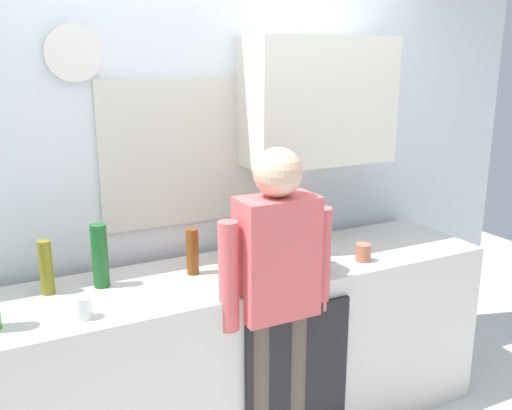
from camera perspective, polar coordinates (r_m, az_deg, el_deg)
name	(u,v)px	position (r m, az deg, el deg)	size (l,w,h in m)	color
kitchen_counter	(248,353)	(3.09, -0.82, -14.53)	(2.63, 0.64, 0.94)	beige
dishwasher_panel	(298,387)	(2.91, 4.17, -17.71)	(0.56, 0.02, 0.85)	black
back_wall_assembly	(226,170)	(3.14, -2.98, 3.48)	(4.23, 0.42, 2.60)	silver
coffee_maker	(298,243)	(2.82, 4.22, -3.77)	(0.20, 0.20, 0.33)	black
bottle_olive_oil	(46,267)	(2.73, -20.25, -5.87)	(0.06, 0.06, 0.25)	olive
bottle_amber_beer	(192,252)	(2.80, -6.37, -4.64)	(0.06, 0.06, 0.23)	brown
bottle_green_wine	(100,256)	(2.72, -15.33, -4.92)	(0.07, 0.07, 0.30)	#195923
cup_white_mug	(82,307)	(2.47, -16.98, -9.75)	(0.08, 0.08, 0.10)	white
cup_terracotta_mug	(363,252)	(3.03, 10.66, -4.69)	(0.08, 0.08, 0.09)	#B26647
potted_plant	(241,237)	(2.95, -1.52, -3.21)	(0.15, 0.15, 0.23)	#9E5638
person_at_sink	(277,288)	(2.64, 2.08, -8.32)	(0.57, 0.22, 1.60)	brown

